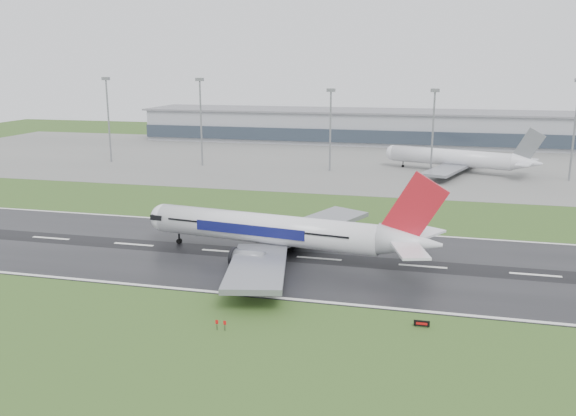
# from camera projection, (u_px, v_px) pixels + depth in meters

# --- Properties ---
(ground) EXTENTS (520.00, 520.00, 0.00)m
(ground) POSITION_uv_depth(u_px,v_px,m) (319.00, 259.00, 118.19)
(ground) COLOR #2E4E1C
(ground) RESTS_ON ground
(runway) EXTENTS (400.00, 45.00, 0.10)m
(runway) POSITION_uv_depth(u_px,v_px,m) (319.00, 259.00, 118.17)
(runway) COLOR black
(runway) RESTS_ON ground
(apron) EXTENTS (400.00, 130.00, 0.08)m
(apron) POSITION_uv_depth(u_px,v_px,m) (379.00, 162.00, 236.29)
(apron) COLOR slate
(apron) RESTS_ON ground
(terminal) EXTENTS (240.00, 36.00, 15.00)m
(terminal) POSITION_uv_depth(u_px,v_px,m) (391.00, 128.00, 291.25)
(terminal) COLOR gray
(terminal) RESTS_ON ground
(main_airliner) EXTENTS (68.35, 65.87, 18.00)m
(main_airliner) POSITION_uv_depth(u_px,v_px,m) (284.00, 213.00, 117.26)
(main_airliner) COLOR silver
(main_airliner) RESTS_ON runway
(parked_airliner) EXTENTS (69.87, 67.43, 16.46)m
(parked_airliner) POSITION_uv_depth(u_px,v_px,m) (457.00, 149.00, 211.35)
(parked_airliner) COLOR silver
(parked_airliner) RESTS_ON apron
(runway_sign) EXTENTS (2.31, 0.43, 1.04)m
(runway_sign) POSITION_uv_depth(u_px,v_px,m) (422.00, 324.00, 87.29)
(runway_sign) COLOR black
(runway_sign) RESTS_ON ground
(floodmast_0) EXTENTS (0.64, 0.64, 31.52)m
(floodmast_0) POSITION_uv_depth(u_px,v_px,m) (109.00, 122.00, 232.65)
(floodmast_0) COLOR gray
(floodmast_0) RESTS_ON ground
(floodmast_1) EXTENTS (0.64, 0.64, 31.40)m
(floodmast_1) POSITION_uv_depth(u_px,v_px,m) (201.00, 124.00, 223.84)
(floodmast_1) COLOR gray
(floodmast_1) RESTS_ON ground
(floodmast_2) EXTENTS (0.64, 0.64, 28.00)m
(floodmast_2) POSITION_uv_depth(u_px,v_px,m) (330.00, 132.00, 212.95)
(floodmast_2) COLOR gray
(floodmast_2) RESTS_ON ground
(floodmast_3) EXTENTS (0.64, 0.64, 28.27)m
(floodmast_3) POSITION_uv_depth(u_px,v_px,m) (433.00, 134.00, 204.75)
(floodmast_3) COLOR gray
(floodmast_3) RESTS_ON ground
(floodmast_4) EXTENTS (0.64, 0.64, 31.87)m
(floodmast_4) POSITION_uv_depth(u_px,v_px,m) (574.00, 132.00, 194.06)
(floodmast_4) COLOR gray
(floodmast_4) RESTS_ON ground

